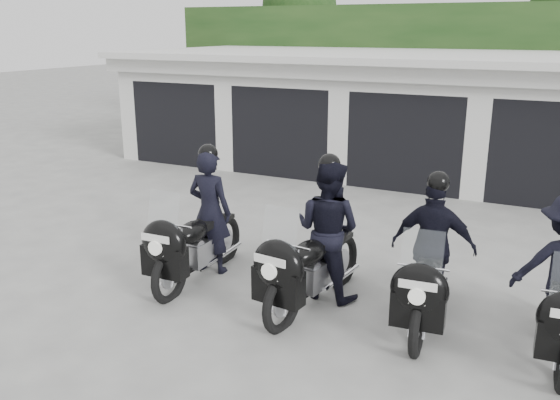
% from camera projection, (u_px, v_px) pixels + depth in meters
% --- Properties ---
extents(ground, '(80.00, 80.00, 0.00)m').
position_uv_depth(ground, '(302.00, 279.00, 8.77)').
color(ground, '#9B9C96').
rests_on(ground, ground).
extents(garage_block, '(16.40, 6.80, 2.96)m').
position_uv_depth(garage_block, '(431.00, 114.00, 15.30)').
color(garage_block, silver).
rests_on(garage_block, ground).
extents(background_vegetation, '(20.00, 3.90, 5.80)m').
position_uv_depth(background_vegetation, '(480.00, 54.00, 18.94)').
color(background_vegetation, '#173513').
rests_on(background_vegetation, ground).
extents(police_bike_a, '(0.73, 2.33, 2.03)m').
position_uv_depth(police_bike_a, '(199.00, 227.00, 8.60)').
color(police_bike_a, black).
rests_on(police_bike_a, ground).
extents(police_bike_b, '(1.02, 2.38, 2.07)m').
position_uv_depth(police_bike_b, '(320.00, 240.00, 7.84)').
color(police_bike_b, black).
rests_on(police_bike_b, ground).
extents(police_bike_c, '(1.11, 2.24, 1.95)m').
position_uv_depth(police_bike_c, '(431.00, 258.00, 7.37)').
color(police_bike_c, black).
rests_on(police_bike_c, ground).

